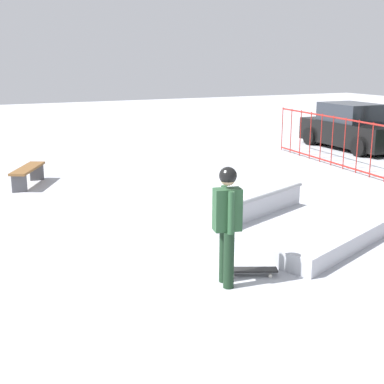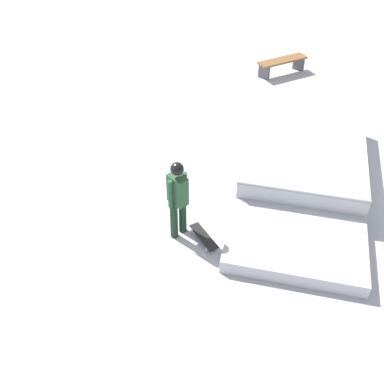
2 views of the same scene
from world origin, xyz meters
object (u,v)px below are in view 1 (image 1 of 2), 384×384
object	(u,v)px
skater	(227,217)
parked_car_black	(352,128)
skateboard	(251,270)
skate_ramp	(208,204)
park_bench	(28,172)

from	to	relation	value
skater	parked_car_black	world-z (taller)	skater
skater	skateboard	world-z (taller)	skater
skate_ramp	skateboard	xyz separation A→B (m)	(2.84, -0.73, -0.24)
parked_car_black	skateboard	bearing A→B (deg)	-46.69
skateboard	parked_car_black	size ratio (longest dim) A/B	0.20
park_bench	skate_ramp	bearing A→B (deg)	32.10
skateboard	skate_ramp	bearing A→B (deg)	100.26
skate_ramp	park_bench	bearing A→B (deg)	-170.11
park_bench	skater	bearing A→B (deg)	11.99
skateboard	park_bench	distance (m)	7.63
skate_ramp	skater	bearing A→B (deg)	-44.60
skater	skate_ramp	bearing A→B (deg)	79.95
skater	skateboard	distance (m)	1.07
skater	skateboard	xyz separation A→B (m)	(-0.15, 0.50, -0.93)
parked_car_black	skater	bearing A→B (deg)	-47.68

